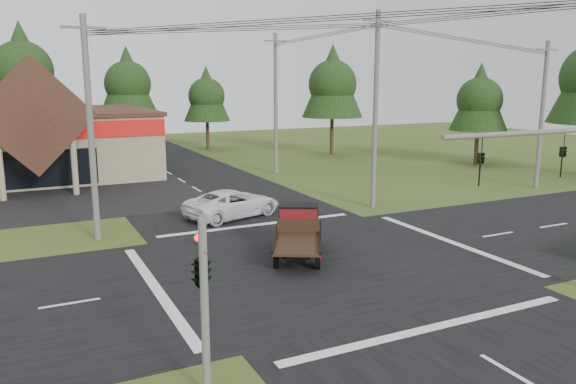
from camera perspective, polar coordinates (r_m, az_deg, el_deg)
ground at (r=23.85m, az=3.55°, el=-7.23°), size 120.00×120.00×0.00m
road_ns at (r=23.84m, az=3.55°, el=-7.21°), size 12.00×120.00×0.02m
road_ew at (r=23.84m, az=3.55°, el=-7.21°), size 120.00×12.00×0.02m
traffic_signal_corner at (r=13.48m, az=-8.85°, el=-6.34°), size 0.53×2.48×4.40m
utility_pole_nw at (r=27.91m, az=-19.44°, el=6.18°), size 2.00×0.30×10.50m
utility_pole_ne at (r=33.70m, az=8.88°, el=8.32°), size 2.00×0.30×11.50m
utility_pole_far at (r=43.27m, az=24.39°, el=7.23°), size 2.00×0.30×10.20m
utility_pole_n at (r=45.89m, az=-1.26°, el=9.03°), size 2.00×0.30×11.20m
tree_row_c at (r=60.65m, az=-25.40°, el=11.34°), size 7.28×7.28×13.13m
tree_row_d at (r=62.64m, az=-15.99°, el=10.72°), size 6.16×6.16×11.11m
tree_row_e at (r=62.67m, az=-8.28°, el=9.80°), size 5.04×5.04×9.09m
tree_side_ne at (r=57.59m, az=4.55°, el=11.10°), size 6.16×6.16×11.11m
tree_side_e_near at (r=52.95m, az=18.90°, el=9.06°), size 5.04×5.04×9.09m
antique_flatbed_truck at (r=24.32m, az=1.03°, el=-4.19°), size 4.19×5.46×2.15m
white_pickup at (r=31.59m, az=-5.64°, el=-1.16°), size 6.11×4.12×1.56m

